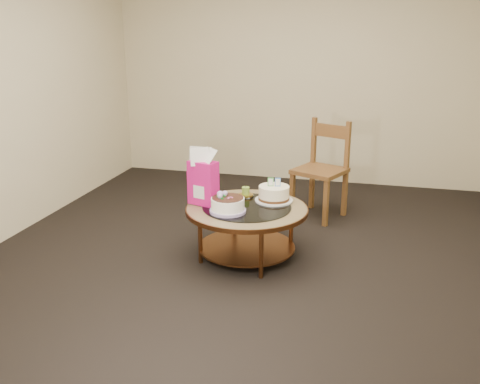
% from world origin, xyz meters
% --- Properties ---
extents(ground, '(5.00, 5.00, 0.00)m').
position_xyz_m(ground, '(0.00, 0.00, 0.00)').
color(ground, black).
rests_on(ground, ground).
extents(room_walls, '(4.52, 5.02, 2.61)m').
position_xyz_m(room_walls, '(0.00, 0.00, 1.54)').
color(room_walls, beige).
rests_on(room_walls, ground).
extents(coffee_table, '(1.02, 1.02, 0.46)m').
position_xyz_m(coffee_table, '(0.00, -0.00, 0.38)').
color(coffee_table, brown).
rests_on(coffee_table, ground).
extents(decorated_cake, '(0.29, 0.29, 0.17)m').
position_xyz_m(decorated_cake, '(-0.12, -0.17, 0.51)').
color(decorated_cake, '#A790CC').
rests_on(decorated_cake, coffee_table).
extents(cream_cake, '(0.32, 0.32, 0.21)m').
position_xyz_m(cream_cake, '(0.19, 0.20, 0.52)').
color(cream_cake, white).
rests_on(cream_cake, coffee_table).
extents(gift_bag, '(0.27, 0.22, 0.48)m').
position_xyz_m(gift_bag, '(-0.37, -0.02, 0.69)').
color(gift_bag, '#CF1381').
rests_on(gift_bag, coffee_table).
extents(pillar_candle, '(0.13, 0.13, 0.10)m').
position_xyz_m(pillar_candle, '(-0.07, 0.26, 0.49)').
color(pillar_candle, '#C6B851').
rests_on(pillar_candle, coffee_table).
extents(dining_chair, '(0.60, 0.60, 0.98)m').
position_xyz_m(dining_chair, '(0.49, 1.21, 0.50)').
color(dining_chair, brown).
rests_on(dining_chair, ground).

